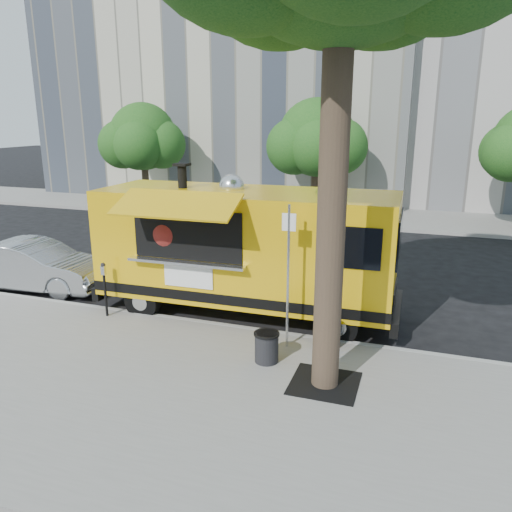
% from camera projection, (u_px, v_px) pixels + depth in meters
% --- Properties ---
extents(ground, '(120.00, 120.00, 0.00)m').
position_uv_depth(ground, '(243.00, 316.00, 12.38)').
color(ground, black).
rests_on(ground, ground).
extents(sidewalk, '(60.00, 6.00, 0.15)m').
position_uv_depth(sidewalk, '(164.00, 396.00, 8.72)').
color(sidewalk, gray).
rests_on(sidewalk, ground).
extents(curb, '(60.00, 0.14, 0.16)m').
position_uv_depth(curb, '(229.00, 328.00, 11.52)').
color(curb, '#999993').
rests_on(curb, ground).
extents(far_sidewalk, '(60.00, 5.00, 0.15)m').
position_uv_depth(far_sidewalk, '(337.00, 215.00, 24.67)').
color(far_sidewalk, gray).
rests_on(far_sidewalk, ground).
extents(tree_well, '(1.20, 1.20, 0.02)m').
position_uv_depth(tree_well, '(325.00, 383.00, 8.98)').
color(tree_well, black).
rests_on(tree_well, sidewalk).
extents(far_tree_a, '(3.42, 3.42, 5.36)m').
position_uv_depth(far_tree_a, '(143.00, 137.00, 25.68)').
color(far_tree_a, '#33261C').
rests_on(far_tree_a, far_sidewalk).
extents(far_tree_b, '(3.60, 3.60, 5.50)m').
position_uv_depth(far_tree_b, '(316.00, 138.00, 23.24)').
color(far_tree_b, '#33261C').
rests_on(far_tree_b, far_sidewalk).
extents(sign_post, '(0.28, 0.06, 3.00)m').
position_uv_depth(sign_post, '(288.00, 269.00, 9.99)').
color(sign_post, silver).
rests_on(sign_post, sidewalk).
extents(parking_meter, '(0.11, 0.11, 1.33)m').
position_uv_depth(parking_meter, '(104.00, 283.00, 11.82)').
color(parking_meter, black).
rests_on(parking_meter, sidewalk).
extents(food_truck, '(7.46, 3.53, 3.68)m').
position_uv_depth(food_truck, '(244.00, 248.00, 12.08)').
color(food_truck, '#E9B10C').
rests_on(food_truck, ground).
extents(sedan, '(4.39, 1.85, 1.41)m').
position_uv_depth(sedan, '(34.00, 266.00, 14.15)').
color(sedan, '#A1A3A7').
rests_on(sedan, ground).
extents(trash_bin_left, '(0.53, 0.53, 0.63)m').
position_uv_depth(trash_bin_left, '(327.00, 333.00, 10.30)').
color(trash_bin_left, black).
rests_on(trash_bin_left, sidewalk).
extents(trash_bin_right, '(0.51, 0.51, 0.61)m').
position_uv_depth(trash_bin_right, '(267.00, 346.00, 9.72)').
color(trash_bin_right, black).
rests_on(trash_bin_right, sidewalk).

